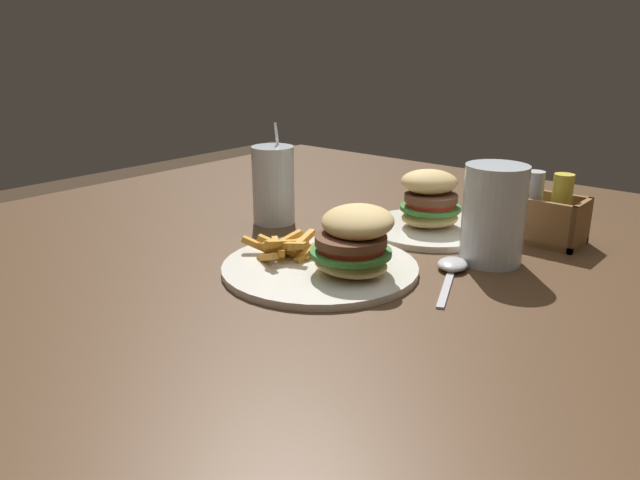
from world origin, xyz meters
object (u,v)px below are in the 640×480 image
(meal_plate_near, at_px, (334,254))
(juice_glass, at_px, (273,189))
(meal_plate_far, at_px, (430,211))
(condiment_caddy, at_px, (545,217))
(spoon, at_px, (452,266))
(beer_glass, at_px, (493,216))

(meal_plate_near, distance_m, juice_glass, 0.27)
(meal_plate_near, xyz_separation_m, meal_plate_far, (-0.00, 0.26, 0.01))
(meal_plate_near, relative_size, condiment_caddy, 2.28)
(spoon, bearing_deg, juice_glass, 65.56)
(beer_glass, relative_size, meal_plate_far, 0.65)
(juice_glass, relative_size, spoon, 1.04)
(meal_plate_far, bearing_deg, juice_glass, -151.16)
(beer_glass, distance_m, condiment_caddy, 0.15)
(meal_plate_near, xyz_separation_m, juice_glass, (-0.24, 0.13, 0.03))
(juice_glass, bearing_deg, beer_glass, 8.75)
(spoon, height_order, condiment_caddy, condiment_caddy)
(spoon, xyz_separation_m, condiment_caddy, (0.05, 0.22, 0.03))
(juice_glass, relative_size, meal_plate_far, 0.78)
(juice_glass, bearing_deg, condiment_caddy, 26.64)
(beer_glass, relative_size, juice_glass, 0.83)
(meal_plate_far, xyz_separation_m, condiment_caddy, (0.17, 0.07, 0.01))
(beer_glass, xyz_separation_m, condiment_caddy, (0.02, 0.14, -0.03))
(meal_plate_near, relative_size, meal_plate_far, 1.25)
(meal_plate_far, bearing_deg, meal_plate_near, -89.67)
(meal_plate_near, relative_size, beer_glass, 1.92)
(meal_plate_near, xyz_separation_m, beer_glass, (0.14, 0.19, 0.04))
(meal_plate_near, xyz_separation_m, condiment_caddy, (0.17, 0.33, 0.01))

